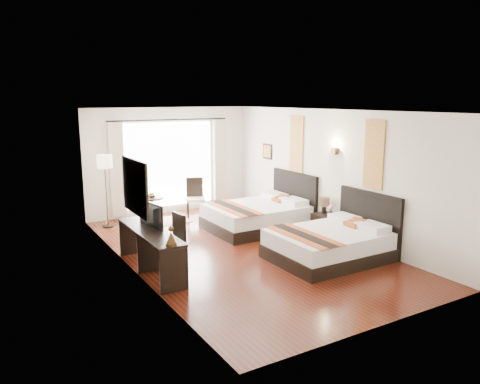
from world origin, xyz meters
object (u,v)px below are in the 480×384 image
table_lamp (324,203)px  fruit_bowl (152,196)px  window_chair (195,205)px  vase (331,214)px  desk_chair (171,251)px  console_desk (150,251)px  television (147,215)px  bed_near (332,243)px  floor_lamp (105,166)px  bed_far (259,215)px  nightstand (326,226)px  side_table (152,210)px

table_lamp → fruit_bowl: size_ratio=1.97×
window_chair → vase: bearing=46.6°
desk_chair → vase: bearing=168.6°
desk_chair → window_chair: 3.66m
console_desk → television: bearing=83.5°
bed_near → floor_lamp: (-3.10, 4.44, 1.16)m
table_lamp → bed_far: bearing=125.1°
vase → window_chair: bearing=116.2°
nightstand → side_table: (-2.87, 3.12, 0.06)m
bed_near → console_desk: bearing=160.5°
window_chair → floor_lamp: bearing=-73.6°
desk_chair → floor_lamp: size_ratio=0.56×
nightstand → console_desk: bearing=179.3°
bed_near → fruit_bowl: size_ratio=11.08×
television → fruit_bowl: television is taller
bed_near → vase: (0.78, 0.93, 0.26)m
table_lamp → vase: 0.35m
console_desk → fruit_bowl: (1.15, 3.05, 0.31)m
vase → console_desk: size_ratio=0.07×
television → fruit_bowl: 3.11m
television → floor_lamp: (0.10, 3.12, 0.49)m
bed_near → desk_chair: bed_near is taller
vase → fruit_bowl: fruit_bowl is taller
bed_near → side_table: bearing=116.1°
television → window_chair: size_ratio=0.79×
bed_near → nightstand: size_ratio=3.89×
table_lamp → console_desk: bearing=-178.8°
fruit_bowl → nightstand: bearing=-47.3°
television → desk_chair: (0.39, -0.14, -0.69)m
nightstand → fruit_bowl: bearing=132.7°
floor_lamp → table_lamp: bearing=-39.2°
nightstand → television: (-4.00, 0.23, 0.72)m
side_table → bed_near: bearing=-63.9°
bed_near → console_desk: size_ratio=0.98×
console_desk → desk_chair: size_ratio=2.26×
bed_near → table_lamp: 1.55m
nightstand → fruit_bowl: size_ratio=2.85×
vase → side_table: side_table is taller
bed_near → table_lamp: size_ratio=5.62×
side_table → fruit_bowl: size_ratio=3.40×
table_lamp → fruit_bowl: 4.15m
table_lamp → television: 4.05m
bed_near → table_lamp: (0.84, 1.22, 0.45)m
bed_far → vase: bearing=-61.8°
nightstand → vase: vase is taller
console_desk → desk_chair: 0.42m
bed_far → console_desk: bed_far is taller
table_lamp → console_desk: 4.08m
bed_near → window_chair: bed_near is taller
bed_far → television: 3.43m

